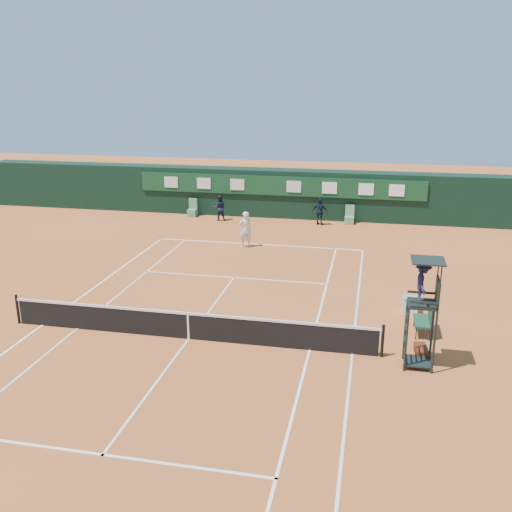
{
  "coord_description": "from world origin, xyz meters",
  "views": [
    {
      "loc": [
        5.83,
        -16.79,
        8.39
      ],
      "look_at": [
        1.08,
        6.0,
        1.2
      ],
      "focal_mm": 40.0,
      "sensor_mm": 36.0,
      "label": 1
    }
  ],
  "objects_px": {
    "player": "(245,229)",
    "umpire_chair": "(423,291)",
    "cooler": "(410,305)",
    "player_bench": "(426,318)",
    "tennis_net": "(188,325)"
  },
  "relations": [
    {
      "from": "tennis_net",
      "to": "player",
      "type": "distance_m",
      "value": 11.34
    },
    {
      "from": "player_bench",
      "to": "player",
      "type": "distance_m",
      "value": 12.53
    },
    {
      "from": "umpire_chair",
      "to": "cooler",
      "type": "xyz_separation_m",
      "value": [
        -0.01,
        4.24,
        -2.13
      ]
    },
    {
      "from": "cooler",
      "to": "tennis_net",
      "type": "bearing_deg",
      "value": -152.64
    },
    {
      "from": "umpire_chair",
      "to": "cooler",
      "type": "relative_size",
      "value": 5.3
    },
    {
      "from": "umpire_chair",
      "to": "player",
      "type": "bearing_deg",
      "value": 124.51
    },
    {
      "from": "player",
      "to": "umpire_chair",
      "type": "bearing_deg",
      "value": 94.46
    },
    {
      "from": "tennis_net",
      "to": "player_bench",
      "type": "bearing_deg",
      "value": 14.79
    },
    {
      "from": "tennis_net",
      "to": "cooler",
      "type": "height_order",
      "value": "tennis_net"
    },
    {
      "from": "tennis_net",
      "to": "player",
      "type": "height_order",
      "value": "player"
    },
    {
      "from": "player",
      "to": "cooler",
      "type": "bearing_deg",
      "value": 107.04
    },
    {
      "from": "tennis_net",
      "to": "player",
      "type": "xyz_separation_m",
      "value": [
        -0.6,
        11.31,
        0.44
      ]
    },
    {
      "from": "cooler",
      "to": "player_bench",
      "type": "bearing_deg",
      "value": -76.44
    },
    {
      "from": "player_bench",
      "to": "tennis_net",
      "type": "bearing_deg",
      "value": -165.21
    },
    {
      "from": "player_bench",
      "to": "player",
      "type": "height_order",
      "value": "player"
    }
  ]
}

